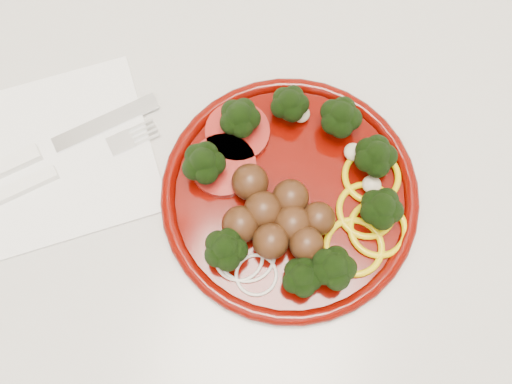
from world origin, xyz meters
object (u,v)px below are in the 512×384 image
(knife, at_px, (34,154))
(fork, at_px, (40,179))
(plate, at_px, (291,195))
(napkin, at_px, (61,155))

(knife, distance_m, fork, 0.03)
(knife, height_order, fork, knife)
(plate, bearing_deg, fork, -166.75)
(napkin, xyz_separation_m, knife, (-0.02, -0.01, 0.01))
(napkin, distance_m, knife, 0.03)
(fork, bearing_deg, plate, -31.90)
(napkin, relative_size, fork, 1.25)
(plate, distance_m, fork, 0.24)
(napkin, xyz_separation_m, fork, (-0.01, -0.03, 0.01))
(knife, relative_size, fork, 1.12)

